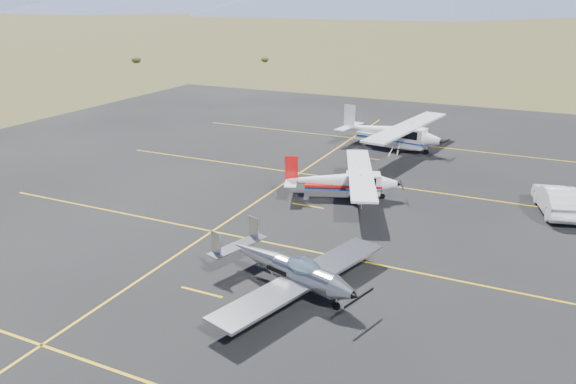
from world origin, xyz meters
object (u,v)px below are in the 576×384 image
Objects in this scene: aircraft_low_wing at (291,269)px; aircraft_plain at (392,132)px; aircraft_cessna at (343,180)px; sedan at (557,200)px.

aircraft_low_wing is 0.75× the size of aircraft_plain.
aircraft_cessna is at bearing 115.83° from aircraft_low_wing.
aircraft_cessna is 11.92m from sedan.
aircraft_cessna is at bearing -0.91° from sedan.
sedan is (9.71, 14.18, -0.17)m from aircraft_low_wing.
aircraft_plain reaches higher than aircraft_cessna.
aircraft_plain is (-2.29, 23.60, 0.41)m from aircraft_low_wing.
aircraft_low_wing is 1.94× the size of sedan.
aircraft_plain is at bearing 112.01° from aircraft_low_wing.
aircraft_cessna is (-1.88, 11.38, 0.16)m from aircraft_low_wing.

